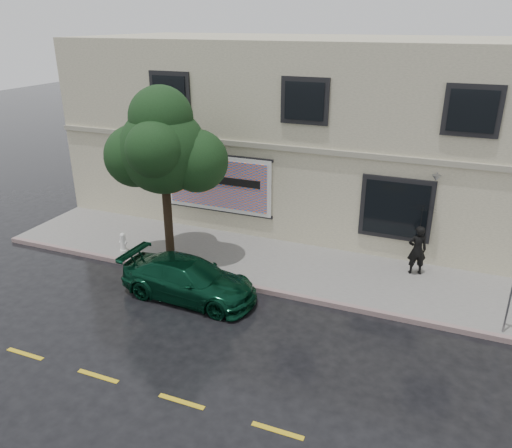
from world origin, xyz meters
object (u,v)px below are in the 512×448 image
at_px(car, 189,279).
at_px(pedestrian, 417,250).
at_px(street_tree, 163,151).
at_px(fire_hydrant, 123,242).

distance_m(car, pedestrian, 7.12).
bearing_deg(street_tree, pedestrian, 14.46).
height_order(car, fire_hydrant, car).
height_order(pedestrian, street_tree, street_tree).
bearing_deg(car, fire_hydrant, 67.43).
xyz_separation_m(pedestrian, fire_hydrant, (-9.53, -2.13, -0.47)).
relative_size(pedestrian, fire_hydrant, 2.35).
distance_m(street_tree, fire_hydrant, 3.82).
bearing_deg(car, pedestrian, -55.50).
bearing_deg(street_tree, car, -46.10).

